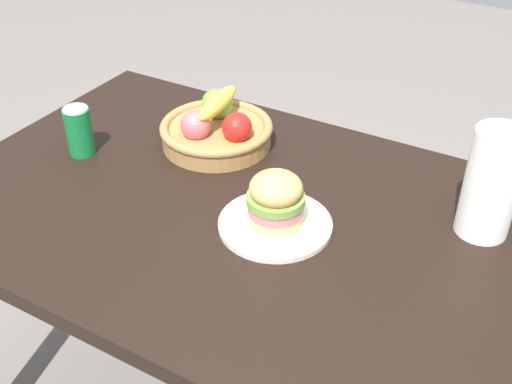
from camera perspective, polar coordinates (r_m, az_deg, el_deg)
dining_table at (r=1.48m, az=-1.14°, el=-4.56°), size 1.40×0.90×0.75m
plate at (r=1.36m, az=1.73°, el=-2.92°), size 0.25×0.25×0.01m
sandwich at (r=1.32m, az=1.78°, el=-0.64°), size 0.12×0.12×0.12m
soda_can at (r=1.64m, az=-15.61°, el=5.31°), size 0.07×0.07×0.13m
fruit_basket at (r=1.63m, az=-3.56°, el=5.73°), size 0.29×0.29×0.14m
paper_towel_roll at (r=1.37m, az=20.43°, el=0.71°), size 0.11×0.11×0.24m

